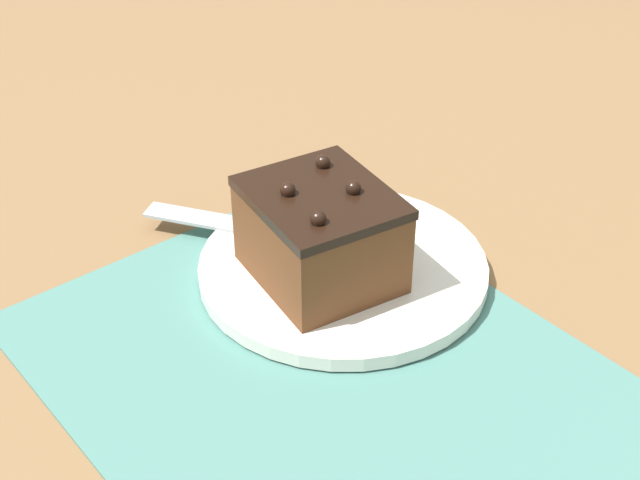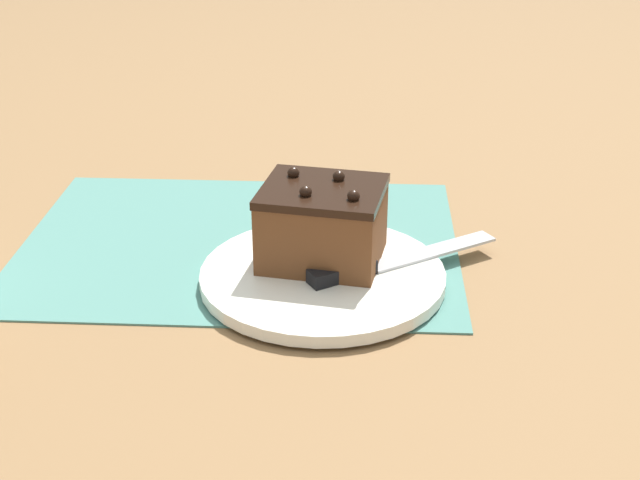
{
  "view_description": "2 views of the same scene",
  "coord_description": "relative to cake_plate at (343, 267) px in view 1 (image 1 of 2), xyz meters",
  "views": [
    {
      "loc": [
        -0.35,
        0.31,
        0.45
      ],
      "look_at": [
        0.09,
        -0.06,
        0.05
      ],
      "focal_mm": 50.0,
      "sensor_mm": 36.0,
      "label": 1
    },
    {
      "loc": [
        0.13,
        -0.84,
        0.42
      ],
      "look_at": [
        0.09,
        -0.06,
        0.04
      ],
      "focal_mm": 50.0,
      "sensor_mm": 36.0,
      "label": 2
    }
  ],
  "objects": [
    {
      "name": "serving_knife",
      "position": [
        0.05,
        0.01,
        0.01
      ],
      "size": [
        0.19,
        0.13,
        0.01
      ],
      "rotation": [
        0.0,
        0.0,
        5.29
      ],
      "color": "black",
      "rests_on": "cake_plate"
    },
    {
      "name": "placemat_woven",
      "position": [
        -0.09,
        0.09,
        -0.01
      ],
      "size": [
        0.46,
        0.34,
        0.0
      ],
      "primitive_type": "cube",
      "color": "slate",
      "rests_on": "ground_plane"
    },
    {
      "name": "ground_plane",
      "position": [
        -0.09,
        0.09,
        -0.01
      ],
      "size": [
        3.0,
        3.0,
        0.0
      ],
      "primitive_type": "plane",
      "color": "olive"
    },
    {
      "name": "chocolate_cake",
      "position": [
        -0.0,
        0.03,
        0.04
      ],
      "size": [
        0.13,
        0.12,
        0.09
      ],
      "rotation": [
        0.0,
        0.0,
        -0.16
      ],
      "color": "brown",
      "rests_on": "cake_plate"
    },
    {
      "name": "cake_plate",
      "position": [
        0.0,
        0.0,
        0.0
      ],
      "size": [
        0.24,
        0.24,
        0.01
      ],
      "color": "white",
      "rests_on": "placemat_woven"
    }
  ]
}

